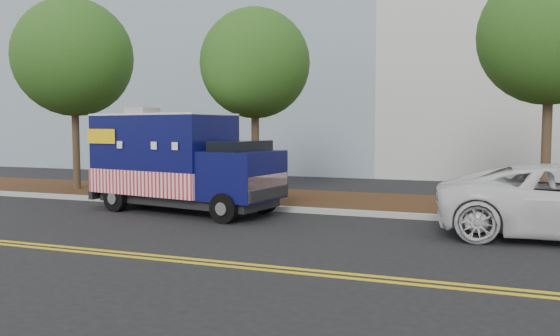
% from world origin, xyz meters
% --- Properties ---
extents(ground, '(120.00, 120.00, 0.00)m').
position_xyz_m(ground, '(0.00, 0.00, 0.00)').
color(ground, black).
rests_on(ground, ground).
extents(curb, '(120.00, 0.18, 0.15)m').
position_xyz_m(curb, '(0.00, 1.40, 0.07)').
color(curb, '#9E9E99').
rests_on(curb, ground).
extents(mulch_strip, '(120.00, 4.00, 0.15)m').
position_xyz_m(mulch_strip, '(0.00, 3.50, 0.07)').
color(mulch_strip, black).
rests_on(mulch_strip, ground).
extents(centerline_near, '(120.00, 0.10, 0.01)m').
position_xyz_m(centerline_near, '(0.00, -4.45, 0.01)').
color(centerline_near, gold).
rests_on(centerline_near, ground).
extents(centerline_far, '(120.00, 0.10, 0.01)m').
position_xyz_m(centerline_far, '(0.00, -4.70, 0.01)').
color(centerline_far, gold).
rests_on(centerline_far, ground).
extents(tree_a, '(4.25, 4.25, 7.04)m').
position_xyz_m(tree_a, '(-7.34, 3.06, 4.91)').
color(tree_a, '#38281C').
rests_on(tree_a, ground).
extents(tree_b, '(3.59, 3.59, 6.28)m').
position_xyz_m(tree_b, '(-0.41, 3.52, 4.47)').
color(tree_b, '#38281C').
rests_on(tree_b, ground).
extents(tree_c, '(3.84, 3.84, 6.85)m').
position_xyz_m(tree_c, '(8.29, 3.57, 4.92)').
color(tree_c, '#38281C').
rests_on(tree_c, ground).
extents(sign_post, '(0.06, 0.06, 2.40)m').
position_xyz_m(sign_post, '(-5.10, 2.03, 1.20)').
color(sign_post, '#473828').
rests_on(sign_post, ground).
extents(food_truck, '(5.92, 3.04, 2.98)m').
position_xyz_m(food_truck, '(-1.52, 0.44, 1.35)').
color(food_truck, black).
rests_on(food_truck, ground).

